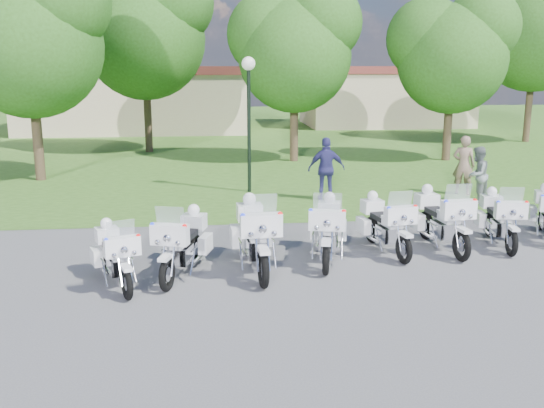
{
  "coord_description": "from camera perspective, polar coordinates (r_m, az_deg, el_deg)",
  "views": [
    {
      "loc": [
        -1.39,
        -12.49,
        4.08
      ],
      "look_at": [
        0.03,
        1.2,
        0.95
      ],
      "focal_mm": 40.0,
      "sensor_mm": 36.0,
      "label": 1
    }
  ],
  "objects": [
    {
      "name": "motorcycle_2",
      "position": [
        12.35,
        -1.62,
        -2.91
      ],
      "size": [
        0.95,
        2.62,
        1.76
      ],
      "rotation": [
        0.0,
        0.0,
        3.21
      ],
      "color": "black",
      "rests_on": "ground"
    },
    {
      "name": "motorcycle_4",
      "position": [
        13.83,
        10.58,
        -1.82
      ],
      "size": [
        0.97,
        2.26,
        1.53
      ],
      "rotation": [
        0.0,
        0.0,
        3.3
      ],
      "color": "black",
      "rests_on": "ground"
    },
    {
      "name": "motorcycle_3",
      "position": [
        13.05,
        5.29,
        -2.34
      ],
      "size": [
        1.13,
        2.39,
        1.63
      ],
      "rotation": [
        0.0,
        0.0,
        2.92
      ],
      "color": "black",
      "rests_on": "ground"
    },
    {
      "name": "motorcycle_0",
      "position": [
        11.93,
        -14.57,
        -4.62
      ],
      "size": [
        1.16,
        2.01,
        1.42
      ],
      "rotation": [
        0.0,
        0.0,
        3.5
      ],
      "color": "black",
      "rests_on": "ground"
    },
    {
      "name": "building_east",
      "position": [
        44.31,
        10.51,
        10.0
      ],
      "size": [
        11.44,
        7.28,
        4.1
      ],
      "color": "tan",
      "rests_on": "ground"
    },
    {
      "name": "motorcycle_1",
      "position": [
        12.21,
        -8.35,
        -3.63
      ],
      "size": [
        1.17,
        2.26,
        1.56
      ],
      "rotation": [
        0.0,
        0.0,
        2.86
      ],
      "color": "black",
      "rests_on": "ground"
    },
    {
      "name": "tree_0",
      "position": [
        23.61,
        -22.05,
        14.91
      ],
      "size": [
        6.02,
        5.14,
        8.03
      ],
      "color": "#38281C",
      "rests_on": "ground"
    },
    {
      "name": "grass_lawn",
      "position": [
        39.72,
        -3.89,
        6.89
      ],
      "size": [
        100.0,
        48.0,
        0.01
      ],
      "primitive_type": "cube",
      "color": "#365F1E",
      "rests_on": "ground"
    },
    {
      "name": "bystander_c",
      "position": [
        18.85,
        5.15,
        3.29
      ],
      "size": [
        1.16,
        0.51,
        1.95
      ],
      "primitive_type": "imported",
      "rotation": [
        0.0,
        0.0,
        3.12
      ],
      "color": "navy",
      "rests_on": "ground"
    },
    {
      "name": "building_west",
      "position": [
        40.8,
        -12.56,
        9.69
      ],
      "size": [
        14.56,
        8.32,
        4.1
      ],
      "color": "tan",
      "rests_on": "ground"
    },
    {
      "name": "motorcycle_6",
      "position": [
        15.09,
        20.61,
        -1.24
      ],
      "size": [
        0.95,
        2.24,
        1.51
      ],
      "rotation": [
        0.0,
        0.0,
        2.99
      ],
      "color": "black",
      "rests_on": "ground"
    },
    {
      "name": "tree_2",
      "position": [
        26.6,
        2.04,
        14.75
      ],
      "size": [
        5.65,
        4.82,
        7.53
      ],
      "color": "#38281C",
      "rests_on": "ground"
    },
    {
      "name": "tree_4",
      "position": [
        36.49,
        23.52,
        15.48
      ],
      "size": [
        7.28,
        6.21,
        9.71
      ],
      "color": "#38281C",
      "rests_on": "ground"
    },
    {
      "name": "tree_3",
      "position": [
        27.92,
        16.53,
        13.85
      ],
      "size": [
        5.48,
        4.68,
        7.31
      ],
      "color": "#38281C",
      "rests_on": "ground"
    },
    {
      "name": "lamp_post",
      "position": [
        19.81,
        -2.21,
        10.54
      ],
      "size": [
        0.44,
        0.44,
        4.39
      ],
      "color": "black",
      "rests_on": "ground"
    },
    {
      "name": "bystander_a",
      "position": [
        20.58,
        17.58,
        3.49
      ],
      "size": [
        0.83,
        0.75,
        1.92
      ],
      "primitive_type": "imported",
      "rotation": [
        0.0,
        0.0,
        2.62
      ],
      "color": "#886C5C",
      "rests_on": "ground"
    },
    {
      "name": "motorcycle_5",
      "position": [
        14.35,
        15.58,
        -1.34
      ],
      "size": [
        0.93,
        2.45,
        1.64
      ],
      "rotation": [
        0.0,
        0.0,
        3.23
      ],
      "color": "black",
      "rests_on": "ground"
    },
    {
      "name": "tree_1",
      "position": [
        30.17,
        -12.06,
        15.99
      ],
      "size": [
        6.68,
        5.7,
        8.91
      ],
      "color": "#38281C",
      "rests_on": "ground"
    },
    {
      "name": "ground",
      "position": [
        13.21,
        0.42,
        -5.17
      ],
      "size": [
        100.0,
        100.0,
        0.0
      ],
      "primitive_type": "plane",
      "color": "#535358",
      "rests_on": "ground"
    },
    {
      "name": "bystander_b",
      "position": [
        19.43,
        18.76,
        2.59
      ],
      "size": [
        1.06,
        1.05,
        1.72
      ],
      "primitive_type": "imported",
      "rotation": [
        0.0,
        0.0,
        -2.4
      ],
      "color": "slate",
      "rests_on": "ground"
    }
  ]
}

